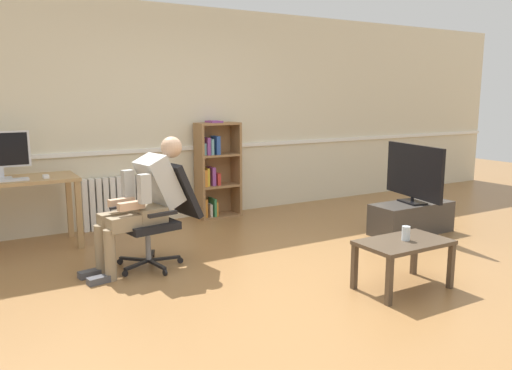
# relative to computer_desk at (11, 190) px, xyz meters

# --- Properties ---
(ground_plane) EXTENTS (18.00, 18.00, 0.00)m
(ground_plane) POSITION_rel_computer_desk_xyz_m (1.99, -2.15, -0.65)
(ground_plane) COLOR olive
(back_wall) EXTENTS (12.00, 0.13, 2.70)m
(back_wall) POSITION_rel_computer_desk_xyz_m (1.99, 0.50, 0.70)
(back_wall) COLOR beige
(back_wall) RESTS_ON ground_plane
(computer_desk) EXTENTS (1.28, 0.61, 0.76)m
(computer_desk) POSITION_rel_computer_desk_xyz_m (0.00, 0.00, 0.00)
(computer_desk) COLOR tan
(computer_desk) RESTS_ON ground_plane
(imac_monitor) EXTENTS (0.57, 0.14, 0.48)m
(imac_monitor) POSITION_rel_computer_desk_xyz_m (-0.06, 0.08, 0.39)
(imac_monitor) COLOR silver
(imac_monitor) RESTS_ON computer_desk
(keyboard) EXTENTS (0.42, 0.12, 0.02)m
(keyboard) POSITION_rel_computer_desk_xyz_m (-0.05, -0.14, 0.12)
(keyboard) COLOR silver
(keyboard) RESTS_ON computer_desk
(computer_mouse) EXTENTS (0.06, 0.10, 0.03)m
(computer_mouse) POSITION_rel_computer_desk_xyz_m (0.32, -0.12, 0.13)
(computer_mouse) COLOR white
(computer_mouse) RESTS_ON computer_desk
(bookshelf) EXTENTS (0.57, 0.29, 1.27)m
(bookshelf) POSITION_rel_computer_desk_xyz_m (2.45, 0.29, -0.03)
(bookshelf) COLOR olive
(bookshelf) RESTS_ON ground_plane
(radiator) EXTENTS (0.79, 0.08, 0.63)m
(radiator) POSITION_rel_computer_desk_xyz_m (1.16, 0.39, -0.33)
(radiator) COLOR white
(radiator) RESTS_ON ground_plane
(office_chair) EXTENTS (0.81, 0.63, 0.97)m
(office_chair) POSITION_rel_computer_desk_xyz_m (1.18, -1.18, -0.12)
(office_chair) COLOR black
(office_chair) RESTS_ON ground_plane
(person_seated) EXTENTS (1.02, 0.47, 1.21)m
(person_seated) POSITION_rel_computer_desk_xyz_m (1.00, -1.21, 0.00)
(person_seated) COLOR #937F60
(person_seated) RESTS_ON ground_plane
(tv_stand) EXTENTS (1.01, 0.41, 0.36)m
(tv_stand) POSITION_rel_computer_desk_xyz_m (4.07, -1.60, -0.47)
(tv_stand) COLOR #3D3833
(tv_stand) RESTS_ON ground_plane
(tv_screen) EXTENTS (0.26, 0.97, 0.68)m
(tv_screen) POSITION_rel_computer_desk_xyz_m (4.07, -1.60, 0.07)
(tv_screen) COLOR black
(tv_screen) RESTS_ON tv_stand
(coffee_table) EXTENTS (0.76, 0.46, 0.41)m
(coffee_table) POSITION_rel_computer_desk_xyz_m (2.68, -2.79, -0.29)
(coffee_table) COLOR #4C3D2D
(coffee_table) RESTS_ON ground_plane
(drinking_glass) EXTENTS (0.07, 0.07, 0.12)m
(drinking_glass) POSITION_rel_computer_desk_xyz_m (2.70, -2.79, -0.17)
(drinking_glass) COLOR silver
(drinking_glass) RESTS_ON coffee_table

